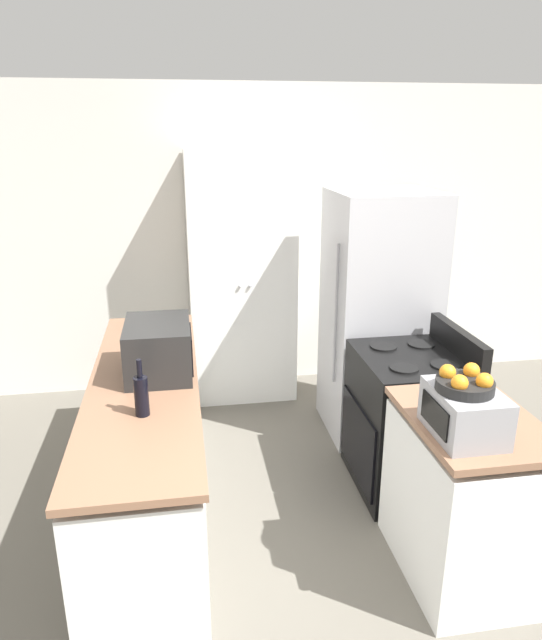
{
  "coord_description": "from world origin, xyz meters",
  "views": [
    {
      "loc": [
        -0.57,
        -1.77,
        2.23
      ],
      "look_at": [
        0.0,
        1.71,
        1.05
      ],
      "focal_mm": 32.0,
      "sensor_mm": 36.0,
      "label": 1
    }
  ],
  "objects_px": {
    "stove": "(408,420)",
    "refrigerator": "(378,316)",
    "wine_bottle": "(141,395)",
    "toaster_oven": "(464,413)",
    "fruit_bowl": "(465,382)",
    "microwave": "(159,348)",
    "pantry_cabinet": "(241,278)"
  },
  "relations": [
    {
      "from": "stove",
      "to": "refrigerator",
      "type": "distance_m",
      "value": 0.89
    },
    {
      "from": "refrigerator",
      "to": "wine_bottle",
      "type": "height_order",
      "value": "refrigerator"
    },
    {
      "from": "toaster_oven",
      "to": "fruit_bowl",
      "type": "xyz_separation_m",
      "value": [
        -0.01,
        0.0,
        0.15
      ]
    },
    {
      "from": "microwave",
      "to": "fruit_bowl",
      "type": "bearing_deg",
      "value": -34.1
    },
    {
      "from": "stove",
      "to": "toaster_oven",
      "type": "distance_m",
      "value": 1.1
    },
    {
      "from": "toaster_oven",
      "to": "fruit_bowl",
      "type": "bearing_deg",
      "value": 176.58
    },
    {
      "from": "stove",
      "to": "fruit_bowl",
      "type": "bearing_deg",
      "value": -100.04
    },
    {
      "from": "refrigerator",
      "to": "microwave",
      "type": "height_order",
      "value": "refrigerator"
    },
    {
      "from": "pantry_cabinet",
      "to": "refrigerator",
      "type": "xyz_separation_m",
      "value": [
        0.93,
        -0.78,
        -0.13
      ]
    },
    {
      "from": "stove",
      "to": "refrigerator",
      "type": "height_order",
      "value": "refrigerator"
    },
    {
      "from": "stove",
      "to": "toaster_oven",
      "type": "xyz_separation_m",
      "value": [
        -0.15,
        -0.93,
        0.55
      ]
    },
    {
      "from": "pantry_cabinet",
      "to": "stove",
      "type": "distance_m",
      "value": 1.87
    },
    {
      "from": "wine_bottle",
      "to": "fruit_bowl",
      "type": "relative_size",
      "value": 1.14
    },
    {
      "from": "refrigerator",
      "to": "wine_bottle",
      "type": "xyz_separation_m",
      "value": [
        -1.65,
        -1.27,
        0.1
      ]
    },
    {
      "from": "pantry_cabinet",
      "to": "refrigerator",
      "type": "relative_size",
      "value": 1.15
    },
    {
      "from": "refrigerator",
      "to": "fruit_bowl",
      "type": "bearing_deg",
      "value": -96.92
    },
    {
      "from": "pantry_cabinet",
      "to": "wine_bottle",
      "type": "height_order",
      "value": "pantry_cabinet"
    },
    {
      "from": "pantry_cabinet",
      "to": "stove",
      "type": "xyz_separation_m",
      "value": [
        0.89,
        -1.54,
        -0.59
      ]
    },
    {
      "from": "refrigerator",
      "to": "stove",
      "type": "bearing_deg",
      "value": -93.05
    },
    {
      "from": "microwave",
      "to": "wine_bottle",
      "type": "bearing_deg",
      "value": -98.34
    },
    {
      "from": "microwave",
      "to": "toaster_oven",
      "type": "relative_size",
      "value": 1.29
    },
    {
      "from": "stove",
      "to": "wine_bottle",
      "type": "relative_size",
      "value": 3.63
    },
    {
      "from": "toaster_oven",
      "to": "pantry_cabinet",
      "type": "bearing_deg",
      "value": 106.63
    },
    {
      "from": "refrigerator",
      "to": "wine_bottle",
      "type": "relative_size",
      "value": 6.24
    },
    {
      "from": "pantry_cabinet",
      "to": "wine_bottle",
      "type": "bearing_deg",
      "value": -109.38
    },
    {
      "from": "stove",
      "to": "refrigerator",
      "type": "xyz_separation_m",
      "value": [
        0.04,
        0.76,
        0.45
      ]
    },
    {
      "from": "fruit_bowl",
      "to": "toaster_oven",
      "type": "bearing_deg",
      "value": -3.42
    },
    {
      "from": "wine_bottle",
      "to": "fruit_bowl",
      "type": "bearing_deg",
      "value": -16.47
    },
    {
      "from": "stove",
      "to": "pantry_cabinet",
      "type": "bearing_deg",
      "value": 120.05
    },
    {
      "from": "microwave",
      "to": "fruit_bowl",
      "type": "xyz_separation_m",
      "value": [
        1.37,
        -0.93,
        0.11
      ]
    },
    {
      "from": "microwave",
      "to": "refrigerator",
      "type": "bearing_deg",
      "value": 25.95
    },
    {
      "from": "refrigerator",
      "to": "toaster_oven",
      "type": "distance_m",
      "value": 1.71
    }
  ]
}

